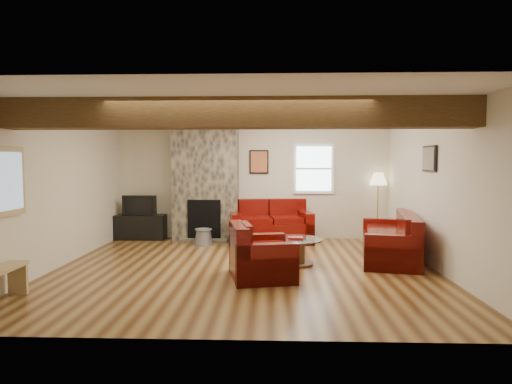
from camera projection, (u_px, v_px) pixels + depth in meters
room at (245, 190)px, 6.73m from camera, size 8.00×8.00×8.00m
oak_beam at (238, 113)px, 5.41m from camera, size 6.00×0.36×0.38m
chimney_breast at (206, 184)px, 9.25m from camera, size 1.40×0.67×2.50m
back_window at (314, 169)px, 9.36m from camera, size 0.90×0.08×1.10m
hatch_window at (0, 182)px, 5.32m from camera, size 0.08×1.00×0.90m
ceiling_dome at (299, 120)px, 7.51m from camera, size 0.40×0.40×0.18m
artwork_back at (259, 162)px, 9.39m from camera, size 0.42×0.06×0.52m
artwork_right at (429, 159)px, 6.89m from camera, size 0.06×0.55×0.42m
sofa_three at (389, 236)px, 7.46m from camera, size 1.26×2.20×0.80m
loveseat at (270, 221)px, 8.99m from camera, size 1.81×1.22×0.89m
armchair_red at (262, 251)px, 6.24m from camera, size 1.04×1.14×0.80m
coffee_table at (295, 252)px, 7.06m from camera, size 0.88×0.88×0.46m
tv_cabinet at (141, 227)px, 9.41m from camera, size 1.07×0.43×0.54m
television at (140, 205)px, 9.37m from camera, size 0.75×0.10×0.43m
floor_lamp at (378, 183)px, 9.18m from camera, size 0.38×0.38×1.47m
coal_bucket at (203, 237)px, 8.71m from camera, size 0.37×0.37×0.35m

